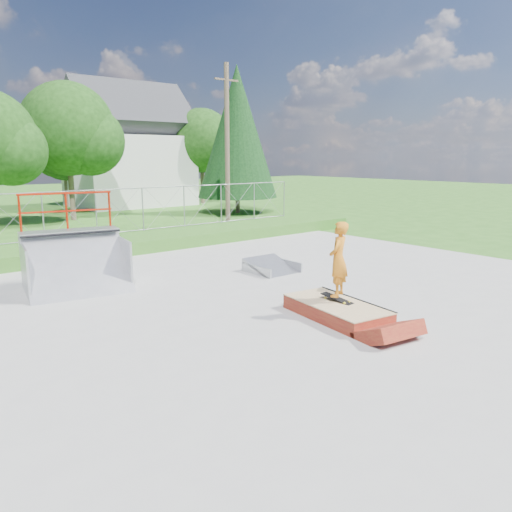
% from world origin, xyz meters
% --- Properties ---
extents(ground, '(120.00, 120.00, 0.00)m').
position_xyz_m(ground, '(0.00, 0.00, 0.00)').
color(ground, '#2E631C').
rests_on(ground, ground).
extents(concrete_pad, '(20.00, 16.00, 0.04)m').
position_xyz_m(concrete_pad, '(0.00, 0.00, 0.02)').
color(concrete_pad, '#9C9C99').
rests_on(concrete_pad, ground).
extents(grass_berm, '(24.00, 3.00, 0.50)m').
position_xyz_m(grass_berm, '(0.00, 9.50, 0.25)').
color(grass_berm, '#2E631C').
rests_on(grass_berm, ground).
extents(grind_box, '(1.54, 2.62, 0.37)m').
position_xyz_m(grind_box, '(0.57, -1.35, 0.18)').
color(grind_box, maroon).
rests_on(grind_box, concrete_pad).
extents(quarter_pipe, '(2.92, 2.60, 2.57)m').
position_xyz_m(quarter_pipe, '(-2.97, 4.66, 1.29)').
color(quarter_pipe, '#A3A4AB').
rests_on(quarter_pipe, concrete_pad).
extents(flat_bank_ramp, '(1.33, 1.42, 0.41)m').
position_xyz_m(flat_bank_ramp, '(2.45, 2.91, 0.20)').
color(flat_bank_ramp, '#A3A4AB').
rests_on(flat_bank_ramp, concrete_pad).
extents(skateboard, '(0.27, 0.81, 0.13)m').
position_xyz_m(skateboard, '(0.70, -1.25, 0.41)').
color(skateboard, black).
rests_on(skateboard, grind_box).
extents(skater, '(0.73, 0.63, 1.68)m').
position_xyz_m(skater, '(0.70, -1.25, 1.25)').
color(skater, orange).
rests_on(skater, grind_box).
extents(chain_link_fence, '(20.00, 0.06, 1.80)m').
position_xyz_m(chain_link_fence, '(0.00, 10.50, 1.40)').
color(chain_link_fence, gray).
rests_on(chain_link_fence, grass_berm).
extents(gable_house, '(8.40, 6.08, 8.94)m').
position_xyz_m(gable_house, '(9.00, 26.00, 3.84)').
color(gable_house, silver).
rests_on(gable_house, ground).
extents(utility_pole, '(0.24, 0.24, 8.00)m').
position_xyz_m(utility_pole, '(7.50, 12.00, 4.00)').
color(utility_pole, brown).
rests_on(utility_pole, ground).
extents(tree_center, '(5.44, 5.12, 7.60)m').
position_xyz_m(tree_center, '(2.78, 19.81, 4.85)').
color(tree_center, brown).
rests_on(tree_center, ground).
extents(tree_right_far, '(5.10, 4.80, 7.12)m').
position_xyz_m(tree_right_far, '(14.27, 23.82, 4.54)').
color(tree_right_far, brown).
rests_on(tree_right_far, ground).
extents(tree_back_mid, '(4.08, 3.84, 5.70)m').
position_xyz_m(tree_back_mid, '(5.21, 27.86, 3.63)').
color(tree_back_mid, brown).
rests_on(tree_back_mid, ground).
extents(conifer_tree, '(5.04, 5.04, 9.10)m').
position_xyz_m(conifer_tree, '(12.00, 17.00, 5.05)').
color(conifer_tree, brown).
rests_on(conifer_tree, ground).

